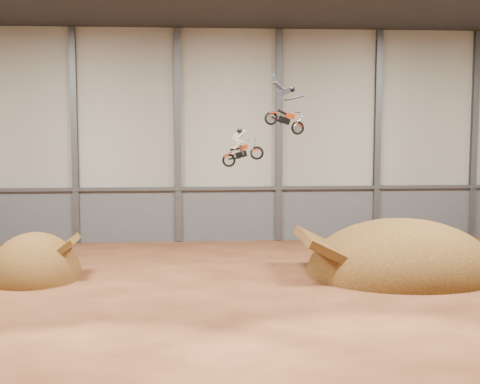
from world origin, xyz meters
The scene contains 13 objects.
floor centered at (0.00, 0.00, 0.00)m, with size 40.00×40.00×0.00m, color #4F2715.
back_wall centered at (0.00, 15.00, 7.00)m, with size 40.00×0.10×14.00m, color #9E9A8C.
lower_band_back centered at (0.00, 14.90, 1.75)m, with size 39.80×0.18×3.50m, color #515358.
steel_rail centered at (0.00, 14.75, 3.55)m, with size 39.80×0.35×0.20m, color #47494F.
steel_column_1 centered at (-10.00, 14.80, 7.00)m, with size 0.40×0.36×13.90m, color #47494F.
steel_column_2 centered at (-3.33, 14.80, 7.00)m, with size 0.40×0.36×13.90m, color #47494F.
steel_column_3 centered at (3.33, 14.80, 7.00)m, with size 0.40×0.36×13.90m, color #47494F.
steel_column_4 centered at (10.00, 14.80, 7.00)m, with size 0.40×0.36×13.90m, color #47494F.
steel_column_5 centered at (16.67, 14.80, 7.00)m, with size 0.40×0.36×13.90m, color #47494F.
takeoff_ramp centered at (-10.50, 4.91, 0.00)m, with size 4.69×5.41×4.69m, color #442A11.
landing_ramp centered at (8.53, 4.53, 0.00)m, with size 10.02×8.87×5.78m, color #442A11.
fmx_rider_a centered at (0.10, 3.10, 6.88)m, with size 2.06×0.79×1.87m, color #E03B09, non-canonical shape.
fmx_rider_b centered at (1.93, 3.05, 8.77)m, with size 2.78×0.79×2.38m, color #B2300D, non-canonical shape.
Camera 1 is at (-2.53, -29.23, 7.97)m, focal length 50.00 mm.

